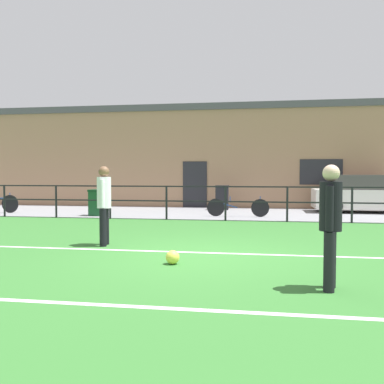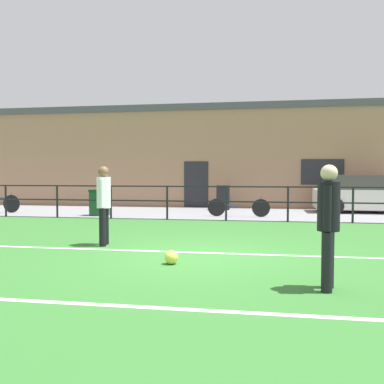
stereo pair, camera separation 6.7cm
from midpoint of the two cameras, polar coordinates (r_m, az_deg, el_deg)
ground at (r=8.13m, az=0.82°, el=-8.76°), size 60.00×44.00×0.04m
field_line_touchline at (r=8.42m, az=1.13°, el=-8.21°), size 36.00×0.11×0.00m
field_line_hash at (r=5.12m, az=-4.55°, el=-15.39°), size 36.00×0.11×0.00m
pavement_strip at (r=16.50m, az=5.14°, el=-2.88°), size 48.00×5.00×0.02m
perimeter_fence at (r=13.96m, az=4.42°, el=-0.83°), size 36.07×0.07×1.15m
clubhouse_facade at (r=20.13m, az=5.92°, el=4.83°), size 28.00×2.56×4.72m
player_goalkeeper at (r=5.96m, az=17.94°, el=-3.50°), size 0.30×0.45×1.69m
player_striker at (r=9.34m, az=-12.02°, el=-1.14°), size 0.30×0.47×1.73m
soccer_ball_match at (r=7.38m, az=-2.91°, el=-8.82°), size 0.24×0.24×0.24m
parked_car_red at (r=18.03m, az=22.64°, el=-0.32°), size 4.30×1.79×1.48m
bicycle_parked_0 at (r=15.16m, az=6.07°, el=-2.06°), size 2.22×0.04×0.73m
trash_bin_0 at (r=15.79m, az=-12.66°, el=-1.38°), size 0.63×0.54×0.96m
trash_bin_1 at (r=17.92m, az=3.99°, el=-0.74°), size 0.56×0.48×1.03m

